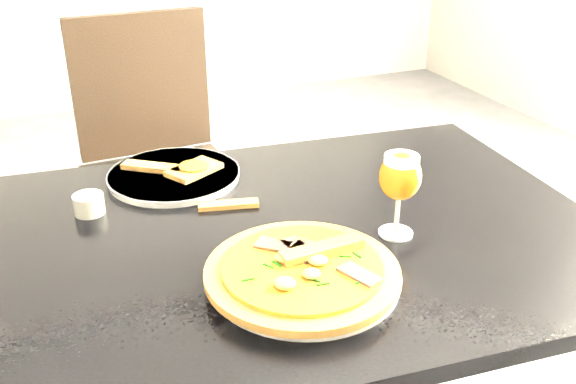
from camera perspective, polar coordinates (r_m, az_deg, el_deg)
name	(u,v)px	position (r m, az deg, el deg)	size (l,w,h in m)	color
dining_table	(272,275)	(1.19, -1.40, -7.37)	(1.26, 0.89, 0.75)	black
chair_far	(158,161)	(2.03, -11.46, 2.68)	(0.47, 0.47, 0.96)	black
plate_main	(305,276)	(1.01, 1.48, -7.50)	(0.30, 0.30, 0.02)	white
pizza	(303,270)	(1.00, 1.33, -6.94)	(0.30, 0.30, 0.03)	brown
plate_second	(174,175)	(1.37, -10.10, 1.46)	(0.27, 0.27, 0.01)	white
crust_scraps	(180,168)	(1.36, -9.56, 2.08)	(0.21, 0.15, 0.02)	brown
loose_crust	(228,205)	(1.24, -5.32, -1.12)	(0.12, 0.03, 0.01)	brown
sauce_cup	(89,203)	(1.26, -17.29, -0.96)	(0.06, 0.06, 0.04)	beige
beer_glass	(400,177)	(1.11, 9.95, 1.32)	(0.07, 0.07, 0.15)	silver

